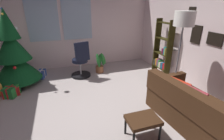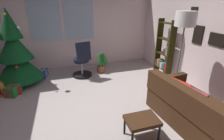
{
  "view_description": "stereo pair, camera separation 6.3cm",
  "coord_description": "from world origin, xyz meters",
  "px_view_note": "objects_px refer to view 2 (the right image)",
  "views": [
    {
      "loc": [
        -0.51,
        -2.58,
        2.01
      ],
      "look_at": [
        0.36,
        0.05,
        0.88
      ],
      "focal_mm": 26.21,
      "sensor_mm": 36.0,
      "label": 1
    },
    {
      "loc": [
        -0.45,
        -2.6,
        2.01
      ],
      "look_at": [
        0.36,
        0.05,
        0.88
      ],
      "focal_mm": 26.21,
      "sensor_mm": 36.0,
      "label": 2
    }
  ],
  "objects_px": {
    "holiday_tree": "(16,55)",
    "gift_box_blue": "(43,73)",
    "office_chair": "(82,63)",
    "potted_plant": "(102,63)",
    "gift_box_red": "(13,91)",
    "footstool": "(142,122)",
    "gift_box_green": "(13,90)",
    "couch": "(214,118)",
    "bookshelf": "(164,53)",
    "floor_lamp": "(185,25)"
  },
  "relations": [
    {
      "from": "couch",
      "to": "footstool",
      "type": "relative_size",
      "value": 4.12
    },
    {
      "from": "office_chair",
      "to": "potted_plant",
      "type": "bearing_deg",
      "value": 17.86
    },
    {
      "from": "couch",
      "to": "office_chair",
      "type": "relative_size",
      "value": 1.98
    },
    {
      "from": "gift_box_blue",
      "to": "bookshelf",
      "type": "xyz_separation_m",
      "value": [
        3.37,
        -0.94,
        0.6
      ]
    },
    {
      "from": "gift_box_blue",
      "to": "office_chair",
      "type": "relative_size",
      "value": 0.36
    },
    {
      "from": "couch",
      "to": "gift_box_blue",
      "type": "relative_size",
      "value": 5.51
    },
    {
      "from": "bookshelf",
      "to": "floor_lamp",
      "type": "height_order",
      "value": "floor_lamp"
    },
    {
      "from": "couch",
      "to": "gift_box_red",
      "type": "distance_m",
      "value": 4.2
    },
    {
      "from": "floor_lamp",
      "to": "gift_box_red",
      "type": "bearing_deg",
      "value": 160.47
    },
    {
      "from": "footstool",
      "to": "gift_box_green",
      "type": "distance_m",
      "value": 3.1
    },
    {
      "from": "holiday_tree",
      "to": "gift_box_green",
      "type": "bearing_deg",
      "value": -96.17
    },
    {
      "from": "gift_box_red",
      "to": "gift_box_green",
      "type": "xyz_separation_m",
      "value": [
        0.02,
        -0.01,
        0.02
      ]
    },
    {
      "from": "gift_box_green",
      "to": "bookshelf",
      "type": "height_order",
      "value": "bookshelf"
    },
    {
      "from": "bookshelf",
      "to": "office_chair",
      "type": "bearing_deg",
      "value": 164.43
    },
    {
      "from": "footstool",
      "to": "office_chair",
      "type": "xyz_separation_m",
      "value": [
        -0.56,
        2.67,
        0.1
      ]
    },
    {
      "from": "gift_box_green",
      "to": "gift_box_blue",
      "type": "xyz_separation_m",
      "value": [
        0.59,
        0.88,
        -0.02
      ]
    },
    {
      "from": "holiday_tree",
      "to": "gift_box_red",
      "type": "bearing_deg",
      "value": -98.6
    },
    {
      "from": "footstool",
      "to": "gift_box_red",
      "type": "relative_size",
      "value": 1.27
    },
    {
      "from": "holiday_tree",
      "to": "office_chair",
      "type": "xyz_separation_m",
      "value": [
        1.65,
        -0.03,
        -0.38
      ]
    },
    {
      "from": "holiday_tree",
      "to": "potted_plant",
      "type": "height_order",
      "value": "holiday_tree"
    },
    {
      "from": "holiday_tree",
      "to": "bookshelf",
      "type": "xyz_separation_m",
      "value": [
        3.9,
        -0.65,
        -0.1
      ]
    },
    {
      "from": "bookshelf",
      "to": "holiday_tree",
      "type": "bearing_deg",
      "value": 170.46
    },
    {
      "from": "couch",
      "to": "bookshelf",
      "type": "distance_m",
      "value": 2.36
    },
    {
      "from": "gift_box_blue",
      "to": "potted_plant",
      "type": "relative_size",
      "value": 0.6
    },
    {
      "from": "floor_lamp",
      "to": "potted_plant",
      "type": "height_order",
      "value": "floor_lamp"
    },
    {
      "from": "couch",
      "to": "holiday_tree",
      "type": "height_order",
      "value": "holiday_tree"
    },
    {
      "from": "couch",
      "to": "gift_box_green",
      "type": "distance_m",
      "value": 4.17
    },
    {
      "from": "couch",
      "to": "holiday_tree",
      "type": "bearing_deg",
      "value": 139.3
    },
    {
      "from": "gift_box_blue",
      "to": "potted_plant",
      "type": "height_order",
      "value": "potted_plant"
    },
    {
      "from": "footstool",
      "to": "holiday_tree",
      "type": "relative_size",
      "value": 0.21
    },
    {
      "from": "gift_box_red",
      "to": "potted_plant",
      "type": "relative_size",
      "value": 0.63
    },
    {
      "from": "office_chair",
      "to": "gift_box_blue",
      "type": "bearing_deg",
      "value": 164.39
    },
    {
      "from": "holiday_tree",
      "to": "floor_lamp",
      "type": "height_order",
      "value": "holiday_tree"
    },
    {
      "from": "holiday_tree",
      "to": "gift_box_blue",
      "type": "distance_m",
      "value": 0.92
    },
    {
      "from": "holiday_tree",
      "to": "gift_box_green",
      "type": "relative_size",
      "value": 5.97
    },
    {
      "from": "footstool",
      "to": "gift_box_green",
      "type": "relative_size",
      "value": 1.26
    },
    {
      "from": "couch",
      "to": "footstool",
      "type": "bearing_deg",
      "value": 169.18
    },
    {
      "from": "gift_box_red",
      "to": "bookshelf",
      "type": "bearing_deg",
      "value": -0.98
    },
    {
      "from": "gift_box_blue",
      "to": "holiday_tree",
      "type": "bearing_deg",
      "value": -151.52
    },
    {
      "from": "gift_box_red",
      "to": "office_chair",
      "type": "bearing_deg",
      "value": 17.86
    },
    {
      "from": "couch",
      "to": "office_chair",
      "type": "xyz_separation_m",
      "value": [
        -1.75,
        2.89,
        0.13
      ]
    },
    {
      "from": "couch",
      "to": "bookshelf",
      "type": "bearing_deg",
      "value": 77.59
    },
    {
      "from": "couch",
      "to": "gift_box_green",
      "type": "xyz_separation_m",
      "value": [
        -3.46,
        2.33,
        -0.17
      ]
    },
    {
      "from": "gift_box_green",
      "to": "holiday_tree",
      "type": "bearing_deg",
      "value": 83.83
    },
    {
      "from": "footstool",
      "to": "gift_box_green",
      "type": "height_order",
      "value": "footstool"
    },
    {
      "from": "gift_box_red",
      "to": "office_chair",
      "type": "distance_m",
      "value": 1.85
    },
    {
      "from": "gift_box_red",
      "to": "gift_box_blue",
      "type": "relative_size",
      "value": 1.05
    },
    {
      "from": "bookshelf",
      "to": "gift_box_blue",
      "type": "bearing_deg",
      "value": 164.42
    },
    {
      "from": "office_chair",
      "to": "couch",
      "type": "bearing_deg",
      "value": -58.81
    },
    {
      "from": "footstool",
      "to": "floor_lamp",
      "type": "height_order",
      "value": "floor_lamp"
    }
  ]
}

